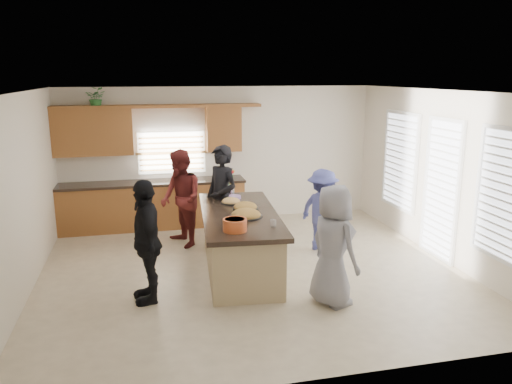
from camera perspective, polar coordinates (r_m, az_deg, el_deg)
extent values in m
plane|color=beige|center=(8.04, -0.58, -8.93)|extent=(6.50, 6.50, 0.00)
cube|color=silver|center=(10.52, -4.14, 4.31)|extent=(6.50, 0.02, 2.80)
cube|color=silver|center=(4.85, 7.11, -6.67)|extent=(6.50, 0.02, 2.80)
cube|color=silver|center=(7.63, -25.18, -0.42)|extent=(0.02, 6.00, 2.80)
cube|color=silver|center=(8.89, 20.32, 1.83)|extent=(0.02, 6.00, 2.80)
cube|color=white|center=(7.44, -0.64, 11.44)|extent=(6.50, 6.00, 0.02)
cube|color=#925B2A|center=(10.29, -11.64, -1.54)|extent=(3.65, 0.62, 0.90)
cube|color=black|center=(10.18, -11.77, 1.04)|extent=(3.70, 0.65, 0.05)
cube|color=#925B2A|center=(10.19, -18.15, 6.51)|extent=(1.50, 0.36, 0.90)
cube|color=#925B2A|center=(10.28, -3.76, 7.20)|extent=(0.70, 0.36, 0.90)
cube|color=#925B2A|center=(10.11, -11.05, 9.61)|extent=(4.05, 0.40, 0.06)
cube|color=brown|center=(10.36, -9.60, 4.44)|extent=(1.35, 0.08, 0.85)
cube|color=white|center=(9.96, 16.13, 3.45)|extent=(0.06, 1.10, 1.75)
cube|color=white|center=(8.84, 20.39, 0.26)|extent=(0.06, 0.85, 2.25)
cube|color=white|center=(7.61, 26.67, -0.41)|extent=(0.06, 1.10, 1.75)
cube|color=tan|center=(7.90, -1.88, -5.93)|extent=(1.21, 2.57, 0.88)
cube|color=black|center=(7.76, -1.90, -2.62)|extent=(1.37, 2.79, 0.07)
cube|color=black|center=(8.04, -1.85, -8.62)|extent=(1.12, 2.49, 0.08)
cylinder|color=black|center=(7.51, -1.15, -2.78)|extent=(0.50, 0.50, 0.02)
ellipsoid|color=#AD7A36|center=(7.50, -1.15, -2.66)|extent=(0.45, 0.45, 0.20)
cylinder|color=black|center=(7.95, -1.23, -1.85)|extent=(0.42, 0.42, 0.02)
ellipsoid|color=#AD7A36|center=(7.95, -1.23, -1.73)|extent=(0.37, 0.37, 0.17)
cylinder|color=black|center=(8.30, -2.87, -1.22)|extent=(0.34, 0.34, 0.02)
ellipsoid|color=#DAAE5D|center=(8.30, -2.87, -1.10)|extent=(0.31, 0.31, 0.14)
cylinder|color=#D75827|center=(6.84, -2.43, -3.78)|extent=(0.33, 0.33, 0.17)
cylinder|color=beige|center=(6.82, -2.43, -3.26)|extent=(0.27, 0.27, 0.04)
cylinder|color=white|center=(7.02, 1.98, -3.60)|extent=(0.08, 0.08, 0.11)
cylinder|color=#CC99DE|center=(8.61, -2.46, -0.59)|extent=(0.22, 0.22, 0.05)
cylinder|color=silver|center=(8.87, -2.87, 0.25)|extent=(0.12, 0.12, 0.18)
imported|color=#337F34|center=(10.13, -17.78, 10.22)|extent=(0.41, 0.37, 0.41)
imported|color=black|center=(8.63, -3.94, -0.83)|extent=(0.75, 0.82, 1.87)
imported|color=maroon|center=(9.00, -8.56, -0.76)|extent=(0.90, 1.02, 1.75)
imported|color=black|center=(6.91, -12.41, -5.50)|extent=(0.52, 1.04, 1.71)
imported|color=#3B4081|center=(8.77, 7.59, -2.09)|extent=(0.92, 1.09, 1.46)
imported|color=gray|center=(6.73, 8.82, -6.09)|extent=(0.77, 0.94, 1.66)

